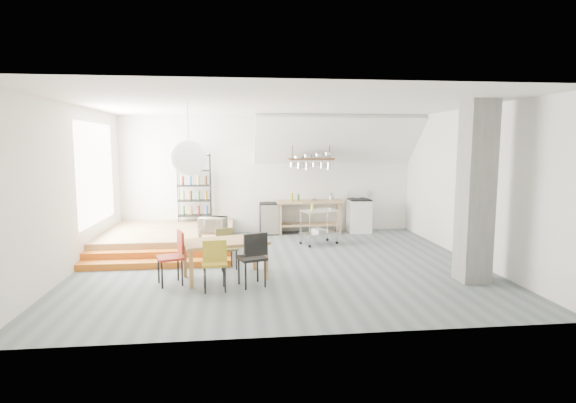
{
  "coord_description": "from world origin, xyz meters",
  "views": [
    {
      "loc": [
        -0.85,
        -8.91,
        2.41
      ],
      "look_at": [
        0.24,
        0.8,
        1.19
      ],
      "focal_mm": 28.0,
      "sensor_mm": 36.0,
      "label": 1
    }
  ],
  "objects": [
    {
      "name": "wall_back",
      "position": [
        0.0,
        3.5,
        1.6
      ],
      "size": [
        8.0,
        0.04,
        3.2
      ],
      "primitive_type": "cube",
      "color": "silver",
      "rests_on": "ground"
    },
    {
      "name": "chair_mustard",
      "position": [
        -1.25,
        -1.61,
        0.53
      ],
      "size": [
        0.45,
        0.45,
        0.89
      ],
      "rotation": [
        0.0,
        0.0,
        3.25
      ],
      "color": "#A3891C",
      "rests_on": "ground"
    },
    {
      "name": "step_lower",
      "position": [
        -2.5,
        0.05,
        0.07
      ],
      "size": [
        3.0,
        0.35,
        0.13
      ],
      "primitive_type": "cube",
      "color": "#C15F16",
      "rests_on": "ground"
    },
    {
      "name": "slope_ceiling",
      "position": [
        1.8,
        2.9,
        2.55
      ],
      "size": [
        4.4,
        1.44,
        1.32
      ],
      "primitive_type": "cube",
      "rotation": [
        -0.73,
        0.0,
        0.0
      ],
      "color": "white",
      "rests_on": "wall_back"
    },
    {
      "name": "floor",
      "position": [
        0.0,
        0.0,
        0.0
      ],
      "size": [
        8.0,
        8.0,
        0.0
      ],
      "primitive_type": "plane",
      "color": "#566063",
      "rests_on": "ground"
    },
    {
      "name": "platform",
      "position": [
        -2.5,
        2.0,
        0.2
      ],
      "size": [
        3.0,
        3.0,
        0.4
      ],
      "primitive_type": "cube",
      "color": "olive",
      "rests_on": "ground"
    },
    {
      "name": "pot_rack",
      "position": [
        1.13,
        2.92,
        1.98
      ],
      "size": [
        1.2,
        0.5,
        1.43
      ],
      "color": "#42291A",
      "rests_on": "ceiling"
    },
    {
      "name": "stove",
      "position": [
        2.5,
        3.16,
        0.48
      ],
      "size": [
        0.6,
        0.6,
        1.18
      ],
      "color": "white",
      "rests_on": "ground"
    },
    {
      "name": "mini_fridge",
      "position": [
        -0.01,
        3.2,
        0.43
      ],
      "size": [
        0.51,
        0.51,
        0.86
      ],
      "primitive_type": "cube",
      "color": "black",
      "rests_on": "ground"
    },
    {
      "name": "microwave",
      "position": [
        -1.4,
        0.75,
        0.72
      ],
      "size": [
        0.64,
        0.51,
        0.31
      ],
      "primitive_type": "imported",
      "rotation": [
        0.0,
        0.0,
        -0.25
      ],
      "color": "beige",
      "rests_on": "microwave_shelf"
    },
    {
      "name": "ceiling",
      "position": [
        0.0,
        0.0,
        3.2
      ],
      "size": [
        8.0,
        7.0,
        0.02
      ],
      "primitive_type": "cube",
      "color": "white",
      "rests_on": "wall_back"
    },
    {
      "name": "bowl",
      "position": [
        1.22,
        3.1,
        0.93
      ],
      "size": [
        0.23,
        0.23,
        0.05
      ],
      "primitive_type": "imported",
      "rotation": [
        0.0,
        0.0,
        0.22
      ],
      "color": "silver",
      "rests_on": "kitchen_counter"
    },
    {
      "name": "wire_shelving",
      "position": [
        -2.0,
        3.2,
        1.33
      ],
      "size": [
        0.88,
        0.38,
        1.8
      ],
      "color": "black",
      "rests_on": "platform"
    },
    {
      "name": "chair_black",
      "position": [
        -0.6,
        -1.44,
        0.57
      ],
      "size": [
        0.56,
        0.56,
        0.96
      ],
      "rotation": [
        0.0,
        0.0,
        3.47
      ],
      "color": "black",
      "rests_on": "ground"
    },
    {
      "name": "microwave_shelf",
      "position": [
        -1.4,
        0.75,
        0.55
      ],
      "size": [
        0.6,
        0.4,
        0.16
      ],
      "color": "olive",
      "rests_on": "platform"
    },
    {
      "name": "wall_left",
      "position": [
        -4.0,
        0.0,
        1.6
      ],
      "size": [
        0.04,
        7.0,
        3.2
      ],
      "primitive_type": "cube",
      "color": "silver",
      "rests_on": "ground"
    },
    {
      "name": "step_upper",
      "position": [
        -2.5,
        0.4,
        0.13
      ],
      "size": [
        3.0,
        0.35,
        0.27
      ],
      "primitive_type": "cube",
      "color": "#C15F16",
      "rests_on": "ground"
    },
    {
      "name": "wall_right",
      "position": [
        4.0,
        0.0,
        1.6
      ],
      "size": [
        0.04,
        7.0,
        3.2
      ],
      "primitive_type": "cube",
      "color": "silver",
      "rests_on": "ground"
    },
    {
      "name": "paper_lantern",
      "position": [
        -1.68,
        -1.03,
        2.2
      ],
      "size": [
        0.6,
        0.6,
        0.6
      ],
      "primitive_type": "sphere",
      "color": "white",
      "rests_on": "ceiling"
    },
    {
      "name": "rolling_cart",
      "position": [
        1.11,
        1.75,
        0.55
      ],
      "size": [
        0.97,
        0.77,
        0.85
      ],
      "rotation": [
        0.0,
        0.0,
        0.4
      ],
      "color": "silver",
      "rests_on": "ground"
    },
    {
      "name": "chair_olive",
      "position": [
        -1.1,
        -0.18,
        0.47
      ],
      "size": [
        0.46,
        0.46,
        0.79
      ],
      "rotation": [
        0.0,
        0.0,
        0.34
      ],
      "color": "olive",
      "rests_on": "ground"
    },
    {
      "name": "dining_table",
      "position": [
        -1.1,
        -0.87,
        0.63
      ],
      "size": [
        1.65,
        1.2,
        0.7
      ],
      "rotation": [
        0.0,
        0.0,
        0.27
      ],
      "color": "olive",
      "rests_on": "ground"
    },
    {
      "name": "concrete_column",
      "position": [
        3.3,
        -1.5,
        1.6
      ],
      "size": [
        0.5,
        0.5,
        3.2
      ],
      "primitive_type": "cube",
      "color": "slate",
      "rests_on": "ground"
    },
    {
      "name": "kitchen_counter",
      "position": [
        1.1,
        3.15,
        0.63
      ],
      "size": [
        1.8,
        0.6,
        0.91
      ],
      "color": "olive",
      "rests_on": "ground"
    },
    {
      "name": "chair_red",
      "position": [
        -1.97,
        -1.1,
        0.55
      ],
      "size": [
        0.54,
        0.54,
        0.93
      ],
      "rotation": [
        0.0,
        0.0,
        -1.24
      ],
      "color": "#A12317",
      "rests_on": "ground"
    },
    {
      "name": "window_pane",
      "position": [
        -3.98,
        1.5,
        1.8
      ],
      "size": [
        0.02,
        2.5,
        2.2
      ],
      "primitive_type": "cube",
      "color": "white",
      "rests_on": "wall_left"
    }
  ]
}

